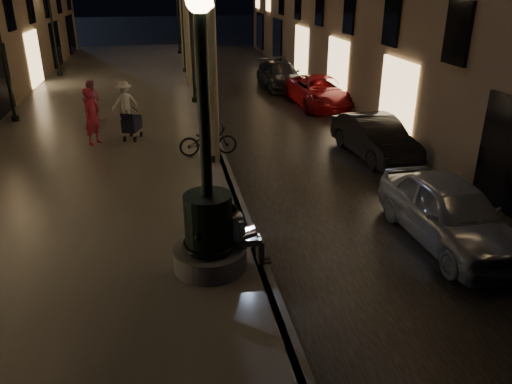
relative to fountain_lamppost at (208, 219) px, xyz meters
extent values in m
plane|color=black|center=(1.00, 13.00, -1.21)|extent=(120.00, 120.00, 0.00)
cube|color=black|center=(4.00, 13.00, -1.20)|extent=(6.00, 45.00, 0.02)
cube|color=#69635C|center=(-3.00, 13.00, -1.11)|extent=(8.00, 45.00, 0.20)
cube|color=#59595B|center=(1.00, 13.00, -1.11)|extent=(0.25, 45.00, 0.20)
cylinder|color=#59595B|center=(0.00, 0.00, -0.81)|extent=(1.40, 1.40, 0.40)
cylinder|color=black|center=(0.00, 0.00, -0.06)|extent=(0.90, 0.90, 1.10)
torus|color=black|center=(0.00, 0.00, -0.51)|extent=(1.04, 1.04, 0.10)
torus|color=black|center=(0.00, 0.00, 0.34)|extent=(0.89, 0.89, 0.09)
cylinder|color=black|center=(0.00, 0.00, 2.09)|extent=(0.20, 0.20, 3.20)
sphere|color=#FFD88C|center=(0.00, 0.00, 3.79)|extent=(0.44, 0.44, 0.44)
cube|color=gray|center=(0.55, 0.00, -0.53)|extent=(0.33, 0.22, 0.17)
cube|color=white|center=(0.49, 0.00, -0.21)|extent=(0.42, 0.24, 0.53)
sphere|color=tan|center=(0.47, 0.00, 0.13)|extent=(0.19, 0.19, 0.19)
sphere|color=black|center=(0.46, 0.00, 0.17)|extent=(0.19, 0.19, 0.19)
cube|color=gray|center=(0.77, -0.08, -0.53)|extent=(0.43, 0.12, 0.13)
cube|color=gray|center=(0.77, 0.08, -0.53)|extent=(0.43, 0.12, 0.13)
cube|color=gray|center=(0.98, -0.08, -0.77)|extent=(0.12, 0.11, 0.48)
cube|color=gray|center=(0.98, 0.08, -0.77)|extent=(0.12, 0.11, 0.48)
cube|color=black|center=(1.07, -0.08, -1.00)|extent=(0.24, 0.09, 0.03)
cube|color=black|center=(1.07, 0.08, -1.00)|extent=(0.24, 0.09, 0.03)
cube|color=black|center=(0.79, 0.00, -0.45)|extent=(0.22, 0.31, 0.02)
cube|color=black|center=(0.64, 0.00, -0.35)|extent=(0.08, 0.31, 0.20)
cube|color=#AABCF3|center=(0.66, 0.00, -0.35)|extent=(0.06, 0.28, 0.17)
cylinder|color=#6B604C|center=(0.75, 6.00, 1.49)|extent=(0.28, 0.28, 5.00)
cylinder|color=#6B604C|center=(0.80, 12.00, 1.54)|extent=(0.28, 0.28, 5.10)
cylinder|color=#6B604C|center=(0.70, 18.00, 1.44)|extent=(0.28, 0.28, 4.90)
cylinder|color=#6B604C|center=(0.78, 24.00, 1.59)|extent=(0.28, 0.28, 5.20)
cylinder|color=black|center=(0.70, 6.00, -0.91)|extent=(0.28, 0.28, 0.20)
cylinder|color=black|center=(0.70, 6.00, 1.19)|extent=(0.12, 0.12, 4.40)
sphere|color=#FFD88C|center=(0.70, 6.00, 3.44)|extent=(0.36, 0.36, 0.36)
cylinder|color=black|center=(0.70, 14.00, -0.91)|extent=(0.28, 0.28, 0.20)
cylinder|color=black|center=(0.70, 14.00, 1.19)|extent=(0.12, 0.12, 4.40)
cylinder|color=black|center=(0.70, 22.00, -0.91)|extent=(0.28, 0.28, 0.20)
cylinder|color=black|center=(0.70, 22.00, 1.19)|extent=(0.12, 0.12, 4.40)
cylinder|color=black|center=(0.70, 30.00, -0.91)|extent=(0.28, 0.28, 0.20)
cylinder|color=black|center=(0.70, 30.00, 1.19)|extent=(0.12, 0.12, 4.40)
cylinder|color=black|center=(-6.40, 12.00, -0.91)|extent=(0.28, 0.28, 0.20)
cylinder|color=black|center=(-6.40, 12.00, 1.19)|extent=(0.12, 0.12, 4.40)
cylinder|color=black|center=(-6.40, 22.00, -0.91)|extent=(0.28, 0.28, 0.20)
cylinder|color=black|center=(-6.40, 22.00, 1.19)|extent=(0.12, 0.12, 4.40)
cube|color=black|center=(-1.79, 8.69, -0.46)|extent=(0.67, 0.86, 0.46)
cube|color=black|center=(-1.91, 8.35, -0.15)|extent=(0.44, 0.29, 0.30)
cylinder|color=black|center=(-2.06, 8.46, -0.91)|extent=(0.10, 0.20, 0.20)
cylinder|color=black|center=(-1.72, 8.34, -0.91)|extent=(0.10, 0.20, 0.20)
cylinder|color=black|center=(-1.87, 9.03, -0.91)|extent=(0.10, 0.20, 0.20)
cylinder|color=black|center=(-1.53, 8.92, -0.91)|extent=(0.10, 0.20, 0.20)
cylinder|color=black|center=(-1.67, 9.07, -0.05)|extent=(0.17, 0.44, 0.28)
imported|color=#A8ACAF|center=(5.19, 0.42, -0.50)|extent=(1.78, 4.20, 1.42)
imported|color=black|center=(5.86, 6.03, -0.56)|extent=(1.70, 4.05, 1.30)
imported|color=maroon|center=(6.20, 12.99, -0.55)|extent=(2.32, 4.81, 1.32)
imported|color=#2F2F35|center=(5.38, 17.36, -0.55)|extent=(1.89, 4.59, 1.33)
imported|color=#C82841|center=(-3.03, 8.44, -0.08)|extent=(0.75, 0.81, 1.87)
imported|color=pink|center=(-3.42, 11.51, -0.22)|extent=(0.89, 0.77, 1.58)
imported|color=white|center=(-2.13, 11.01, -0.22)|extent=(1.16, 0.90, 1.58)
imported|color=black|center=(0.60, 6.59, -0.54)|extent=(1.82, 0.69, 0.94)
camera|label=1|loc=(-0.64, -8.29, 4.10)|focal=35.00mm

